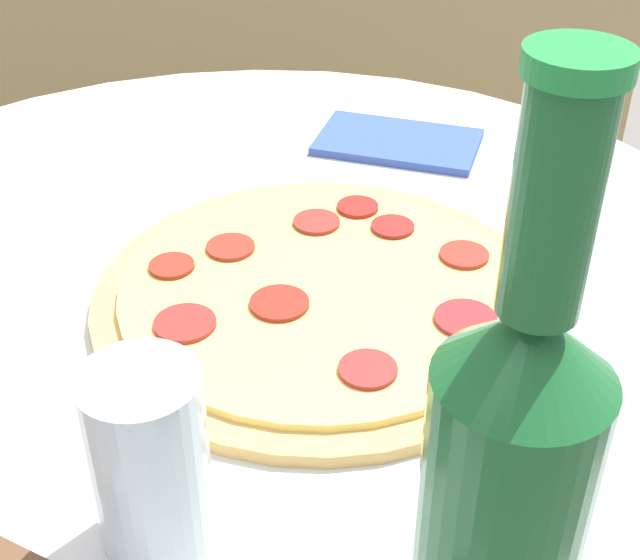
# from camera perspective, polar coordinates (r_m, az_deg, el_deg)

# --- Properties ---
(table) EXTENTS (0.87, 0.87, 0.71)m
(table) POSITION_cam_1_polar(r_m,az_deg,el_deg) (0.78, -4.51, -9.31)
(table) COLOR silver
(table) RESTS_ON ground_plane
(pizza) EXTENTS (0.33, 0.33, 0.02)m
(pizza) POSITION_cam_1_polar(r_m,az_deg,el_deg) (0.66, 0.01, -0.86)
(pizza) COLOR tan
(pizza) RESTS_ON table
(beer_bottle) EXTENTS (0.07, 0.07, 0.30)m
(beer_bottle) POSITION_cam_1_polar(r_m,az_deg,el_deg) (0.37, 11.65, -13.61)
(beer_bottle) COLOR #195628
(beer_bottle) RESTS_ON table
(drinking_glass) EXTENTS (0.06, 0.06, 0.11)m
(drinking_glass) POSITION_cam_1_polar(r_m,az_deg,el_deg) (0.47, -10.85, -11.28)
(drinking_glass) COLOR silver
(drinking_glass) RESTS_ON table
(napkin) EXTENTS (0.18, 0.14, 0.01)m
(napkin) POSITION_cam_1_polar(r_m,az_deg,el_deg) (0.89, 5.01, 8.79)
(napkin) COLOR #334C99
(napkin) RESTS_ON table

